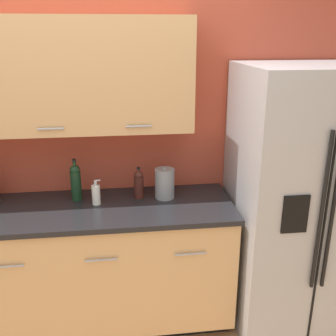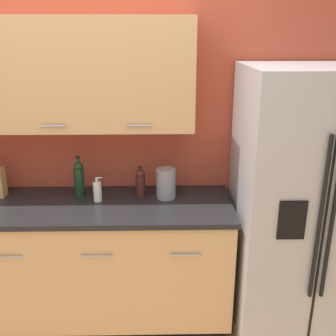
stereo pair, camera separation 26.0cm
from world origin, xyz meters
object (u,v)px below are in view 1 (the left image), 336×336
(oil_bottle, at_px, (139,184))
(soap_dispenser, at_px, (96,194))
(steel_canister, at_px, (165,183))
(refrigerator, at_px, (296,201))
(wine_bottle, at_px, (76,181))

(oil_bottle, bearing_deg, soap_dispenser, -166.32)
(soap_dispenser, xyz_separation_m, oil_bottle, (0.29, 0.07, 0.03))
(soap_dispenser, distance_m, steel_canister, 0.48)
(refrigerator, bearing_deg, oil_bottle, 170.66)
(steel_canister, bearing_deg, soap_dispenser, -173.69)
(wine_bottle, bearing_deg, oil_bottle, -2.90)
(oil_bottle, distance_m, steel_canister, 0.18)
(oil_bottle, bearing_deg, refrigerator, -9.34)
(refrigerator, xyz_separation_m, wine_bottle, (-1.51, 0.20, 0.14))
(refrigerator, height_order, wine_bottle, refrigerator)
(refrigerator, relative_size, soap_dispenser, 10.53)
(refrigerator, distance_m, oil_bottle, 1.10)
(oil_bottle, xyz_separation_m, steel_canister, (0.18, -0.02, 0.00))
(wine_bottle, distance_m, oil_bottle, 0.43)
(wine_bottle, xyz_separation_m, steel_canister, (0.61, -0.04, -0.03))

